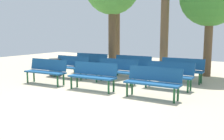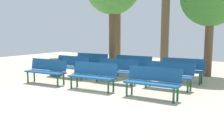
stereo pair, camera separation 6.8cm
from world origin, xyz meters
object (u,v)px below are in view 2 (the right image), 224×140
Objects in this scene: bench_r2_c1 at (132,65)px; bench_r2_c2 at (182,69)px; bench_r0_c0 at (47,70)px; bench_r1_c2 at (169,74)px; bench_r2_c0 at (91,62)px; tree_1 at (165,34)px; bench_r0_c1 at (93,74)px; bench_r1_c1 at (116,69)px; bench_r1_c0 at (71,65)px; bench_r0_c2 at (153,81)px; trash_bin at (56,67)px; tree_3 at (117,39)px.

bench_r2_c1 is 1.00× the size of bench_r2_c2.
bench_r0_c0 is 4.27m from bench_r1_c2.
bench_r2_c0 is at bearing 88.57° from bench_r0_c0.
bench_r0_c0 is at bearing -117.82° from tree_1.
bench_r2_c0 is (-0.18, 2.73, 0.00)m from bench_r0_c0.
bench_r0_c1 is 0.47× the size of tree_1.
bench_r1_c1 is at bearing -98.36° from tree_1.
bench_r1_c0 and bench_r2_c0 have the same top height.
bench_r1_c2 is (4.04, 0.28, 0.00)m from bench_r1_c0.
bench_r2_c2 is at bearing 20.38° from bench_r1_c0.
bench_r2_c0 is at bearing -179.51° from bench_r2_c1.
bench_r0_c2 is 0.99× the size of bench_r2_c2.
bench_r1_c0 is at bearing 88.93° from bench_r0_c0.
tree_1 reaches higher than bench_r2_c0.
bench_r2_c1 reaches higher than trash_bin.
bench_r2_c1 is 3.90m from tree_3.
trash_bin is (-3.00, -0.07, -0.14)m from bench_r1_c1.
bench_r0_c1 is at bearing -64.16° from tree_3.
bench_r2_c0 is (-0.08, 1.35, 0.00)m from bench_r1_c0.
bench_r1_c1 is at bearing 31.49° from bench_r0_c0.
tree_1 is (2.57, 3.30, 1.22)m from bench_r1_c0.
tree_3 is (-4.62, 4.03, 0.92)m from bench_r1_c2.
trash_bin is at bearing 179.78° from bench_r1_c2.
tree_3 reaches higher than bench_r2_c1.
tree_1 is (2.47, 4.68, 1.22)m from bench_r0_c0.
bench_r1_c2 is (3.94, 1.65, 0.00)m from bench_r0_c0.
tree_1 reaches higher than bench_r0_c0.
bench_r0_c0 is 5.80m from tree_3.
trash_bin is (-2.99, 1.28, -0.14)m from bench_r0_c1.
bench_r1_c0 is 2.47m from bench_r2_c1.
bench_r2_c2 is 2.51m from tree_1.
bench_r1_c1 reaches higher than trash_bin.
bench_r2_c0 reaches higher than trash_bin.
bench_r1_c2 is at bearing -64.13° from tree_1.
bench_r1_c0 and bench_r2_c2 have the same top height.
bench_r1_c2 is 4.25m from bench_r2_c0.
bench_r0_c2 is (4.03, 0.27, 0.00)m from bench_r0_c0.
bench_r0_c1 is 2.26× the size of trash_bin.
tree_1 is 4.95m from trash_bin.
tree_1 is at bearing 126.11° from bench_r2_c2.
bench_r0_c2 is 0.99× the size of bench_r2_c0.
bench_r0_c1 reaches higher than trash_bin.
tree_1 reaches higher than bench_r1_c2.
bench_r0_c0 is 1.01× the size of bench_r0_c2.
bench_r0_c2 is 1.00× the size of bench_r1_c1.
trash_bin is (-2.86, -1.46, -0.14)m from bench_r2_c1.
bench_r0_c2 is 7.24m from tree_3.
bench_r0_c2 is 2.37m from bench_r1_c1.
bench_r1_c2 is 3.58m from tree_1.
bench_r1_c2 is 0.57× the size of tree_3.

